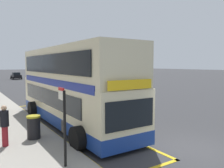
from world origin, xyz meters
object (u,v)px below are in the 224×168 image
Objects in this scene: pedestrian_further_back at (5,124)px; litter_bin at (34,127)px; double_decker_bus at (70,89)px; parked_car_black_far at (16,76)px; bus_stop_sign at (64,120)px.

pedestrian_further_back is 1.33m from litter_bin.
litter_bin is (1.23, 0.34, -0.39)m from pedestrian_further_back.
parked_car_black_far is at bearing 83.41° from double_decker_bus.
bus_stop_sign is 1.53× the size of pedestrian_further_back.
litter_bin is at bearing 15.33° from pedestrian_further_back.
parked_car_black_far is (7.66, 50.16, -0.87)m from bus_stop_sign.
double_decker_bus is at bearing -95.69° from parked_car_black_far.
bus_stop_sign is 2.47× the size of litter_bin.
bus_stop_sign is 3.37m from pedestrian_further_back.
parked_car_black_far is at bearing 80.55° from litter_bin.
double_decker_bus is 6.75× the size of pedestrian_further_back.
bus_stop_sign is (-2.48, -5.33, -0.40)m from double_decker_bus.
double_decker_bus is 2.70× the size of parked_car_black_far.
double_decker_bus is 3.56m from litter_bin.
double_decker_bus reaches higher than bus_stop_sign.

